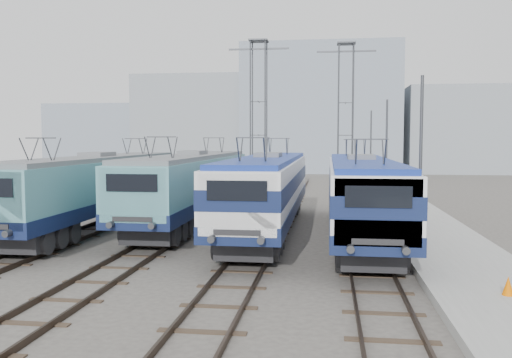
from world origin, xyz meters
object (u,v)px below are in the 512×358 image
object	(u,v)px
locomotive_center_left	(192,182)
locomotive_far_right	(361,189)
mast_front	(420,171)
mast_mid	(386,159)
catenary_tower_west	(259,113)
catenary_tower_east	(345,114)
locomotive_center_right	(268,186)
locomotive_far_left	(96,185)
safety_cone	(508,286)
mast_rear	(371,154)

from	to	relation	value
locomotive_center_left	locomotive_far_right	bearing A→B (deg)	-21.19
mast_front	mast_mid	distance (m)	12.00
locomotive_center_left	mast_mid	world-z (taller)	mast_mid
catenary_tower_west	catenary_tower_east	size ratio (longest dim) A/B	1.00
locomotive_center_left	locomotive_center_right	distance (m)	5.10
locomotive_far_right	catenary_tower_east	size ratio (longest dim) A/B	1.53
catenary_tower_west	locomotive_center_left	bearing A→B (deg)	-101.18
catenary_tower_east	mast_mid	xyz separation A→B (m)	(2.10, -10.00, -3.14)
locomotive_far_left	catenary_tower_west	bearing A→B (deg)	63.92
locomotive_far_left	safety_cone	bearing A→B (deg)	-32.83
mast_mid	locomotive_far_right	bearing A→B (deg)	-105.06
catenary_tower_east	mast_rear	size ratio (longest dim) A/B	1.71
locomotive_far_right	safety_cone	world-z (taller)	locomotive_far_right
catenary_tower_west	mast_rear	distance (m)	9.99
mast_rear	locomotive_far_right	bearing A→B (deg)	-95.60
locomotive_far_right	catenary_tower_east	world-z (taller)	catenary_tower_east
mast_front	mast_mid	xyz separation A→B (m)	(0.00, 12.00, 0.00)
locomotive_far_left	locomotive_center_left	xyz separation A→B (m)	(4.50, 2.40, 0.03)
locomotive_center_left	mast_rear	world-z (taller)	mast_rear
mast_front	catenary_tower_east	bearing A→B (deg)	95.45
locomotive_far_right	catenary_tower_west	size ratio (longest dim) A/B	1.53
locomotive_center_right	mast_rear	size ratio (longest dim) A/B	2.67
catenary_tower_west	mast_rear	bearing A→B (deg)	24.94
catenary_tower_east	mast_mid	size ratio (longest dim) A/B	1.71
catenary_tower_west	locomotive_center_right	bearing A→B (deg)	-80.73
mast_front	safety_cone	distance (m)	5.85
catenary_tower_west	mast_mid	distance (m)	12.16
catenary_tower_east	mast_front	bearing A→B (deg)	-84.55
catenary_tower_west	mast_rear	xyz separation A→B (m)	(8.60, 4.00, -3.14)
locomotive_center_left	mast_rear	xyz separation A→B (m)	(10.85, 15.39, 1.16)
mast_front	locomotive_far_right	bearing A→B (deg)	109.86
safety_cone	catenary_tower_east	bearing A→B (deg)	98.03
mast_mid	mast_rear	bearing A→B (deg)	90.00
locomotive_center_left	safety_cone	xyz separation A→B (m)	(12.53, -13.39, -1.77)
locomotive_center_right	mast_mid	xyz separation A→B (m)	(6.35, 5.79, 1.12)
locomotive_center_left	locomotive_far_right	xyz separation A→B (m)	(9.00, -3.49, 0.01)
mast_rear	locomotive_center_left	bearing A→B (deg)	-125.19
mast_rear	safety_cone	size ratio (longest dim) A/B	13.09
locomotive_far_right	mast_rear	distance (m)	19.00
mast_front	mast_rear	xyz separation A→B (m)	(0.00, 24.00, 0.00)
locomotive_center_left	catenary_tower_west	world-z (taller)	catenary_tower_west
locomotive_far_right	mast_front	world-z (taller)	mast_front
catenary_tower_west	mast_front	bearing A→B (deg)	-66.73
mast_front	locomotive_far_left	bearing A→B (deg)	157.97
locomotive_far_right	mast_mid	distance (m)	7.21
catenary_tower_west	mast_rear	world-z (taller)	catenary_tower_west
catenary_tower_west	safety_cone	size ratio (longest dim) A/B	22.44
locomotive_center_right	safety_cone	size ratio (longest dim) A/B	34.90
catenary_tower_west	mast_mid	bearing A→B (deg)	-42.93
locomotive_center_right	mast_mid	distance (m)	8.66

